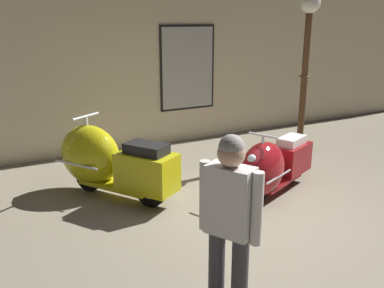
% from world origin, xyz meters
% --- Properties ---
extents(ground_plane, '(60.00, 60.00, 0.00)m').
position_xyz_m(ground_plane, '(0.00, 0.00, 0.00)').
color(ground_plane, gray).
extents(showroom_back_wall, '(18.00, 0.63, 3.90)m').
position_xyz_m(showroom_back_wall, '(-0.15, 3.68, 1.95)').
color(showroom_back_wall, beige).
rests_on(showroom_back_wall, ground).
extents(scooter_0, '(1.43, 1.82, 1.12)m').
position_xyz_m(scooter_0, '(-1.50, 1.58, 0.51)').
color(scooter_0, black).
rests_on(scooter_0, ground).
extents(scooter_1, '(1.61, 1.03, 0.95)m').
position_xyz_m(scooter_1, '(0.51, 0.52, 0.44)').
color(scooter_1, black).
rests_on(scooter_1, ground).
extents(lamppost, '(0.34, 0.34, 2.80)m').
position_xyz_m(lamppost, '(2.03, 1.67, 1.72)').
color(lamppost, '#472D19').
rests_on(lamppost, ground).
extents(visitor_0, '(0.37, 0.48, 1.59)m').
position_xyz_m(visitor_0, '(-1.38, -1.34, 0.92)').
color(visitor_0, black).
rests_on(visitor_0, ground).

